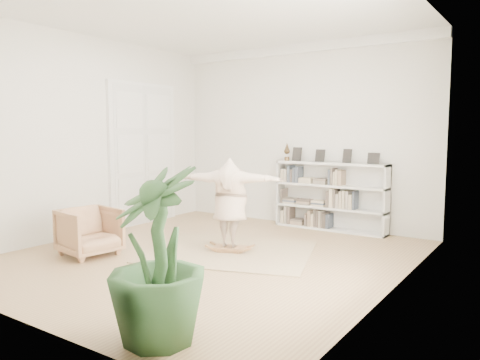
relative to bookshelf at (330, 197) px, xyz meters
The scene contains 9 objects.
floor 2.98m from the bookshelf, 104.79° to the right, with size 6.00×6.00×0.00m, color #8F6B4A.
room_shell 2.97m from the bookshelf, behind, with size 6.00×6.00×6.00m.
doors 3.84m from the bookshelf, 156.24° to the right, with size 0.09×1.78×2.92m.
bookshelf is the anchor object (origin of this frame).
armchair 4.45m from the bookshelf, 121.04° to the right, with size 0.78×0.80×0.73m, color tan.
rug 2.61m from the bookshelf, 104.02° to the right, with size 2.50×2.00×0.02m, color tan.
rocker_board 2.60m from the bookshelf, 104.02° to the right, with size 0.58×0.45×0.11m.
person 2.54m from the bookshelf, 104.02° to the right, with size 1.71×0.46×1.39m, color beige.
houseplant 5.41m from the bookshelf, 82.97° to the right, with size 0.89×0.89×1.59m, color #284D26.
Camera 1 is at (4.29, -5.49, 1.90)m, focal length 35.00 mm.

